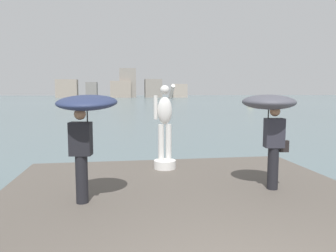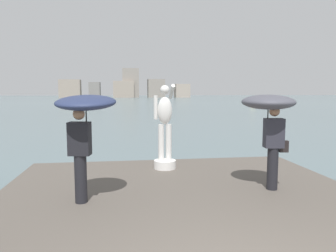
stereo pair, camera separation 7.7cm
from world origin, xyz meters
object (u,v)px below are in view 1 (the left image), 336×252
statue_white_figure (165,134)px  onlooker_right (270,113)px  boat_mid (251,103)px  onlooker_left (85,116)px

statue_white_figure → onlooker_right: bearing=-47.6°
statue_white_figure → boat_mid: statue_white_figure is taller
onlooker_left → onlooker_right: onlooker_left is taller
statue_white_figure → onlooker_right: size_ratio=1.12×
statue_white_figure → onlooker_left: 3.01m
onlooker_left → onlooker_right: size_ratio=1.02×
onlooker_right → boat_mid: bearing=67.2°
onlooker_right → boat_mid: onlooker_right is taller
onlooker_left → onlooker_right: bearing=4.4°
statue_white_figure → onlooker_left: statue_white_figure is taller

